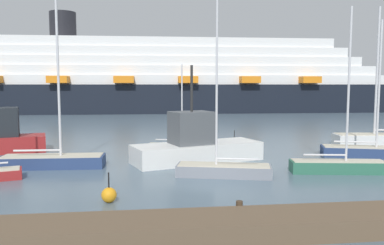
{
  "coord_description": "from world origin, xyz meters",
  "views": [
    {
      "loc": [
        -3.27,
        -17.75,
        4.89
      ],
      "look_at": [
        0.0,
        9.21,
        2.25
      ],
      "focal_mm": 36.57,
      "sensor_mm": 36.0,
      "label": 1
    }
  ],
  "objects_px": {
    "channel_buoy_0": "(234,144)",
    "channel_buoy_1": "(109,195)",
    "sailboat_5": "(224,168)",
    "sailboat_2": "(177,145)",
    "sailboat_4": "(53,159)",
    "sailboat_7": "(381,138)",
    "cruise_ship": "(155,81)",
    "fishing_boat_1": "(196,145)",
    "sailboat_6": "(338,164)",
    "sailboat_1": "(369,150)"
  },
  "relations": [
    {
      "from": "fishing_boat_1",
      "to": "cruise_ship",
      "type": "relative_size",
      "value": 0.1
    },
    {
      "from": "sailboat_6",
      "to": "sailboat_7",
      "type": "relative_size",
      "value": 0.83
    },
    {
      "from": "sailboat_4",
      "to": "channel_buoy_1",
      "type": "height_order",
      "value": "sailboat_4"
    },
    {
      "from": "cruise_ship",
      "to": "channel_buoy_0",
      "type": "bearing_deg",
      "value": -81.85
    },
    {
      "from": "sailboat_2",
      "to": "sailboat_7",
      "type": "relative_size",
      "value": 0.58
    },
    {
      "from": "sailboat_6",
      "to": "sailboat_7",
      "type": "xyz_separation_m",
      "value": [
        8.25,
        8.86,
        0.13
      ]
    },
    {
      "from": "channel_buoy_0",
      "to": "cruise_ship",
      "type": "xyz_separation_m",
      "value": [
        -4.93,
        41.77,
        5.34
      ]
    },
    {
      "from": "channel_buoy_1",
      "to": "fishing_boat_1",
      "type": "bearing_deg",
      "value": 60.04
    },
    {
      "from": "channel_buoy_0",
      "to": "sailboat_2",
      "type": "bearing_deg",
      "value": -178.46
    },
    {
      "from": "sailboat_1",
      "to": "sailboat_5",
      "type": "distance_m",
      "value": 11.91
    },
    {
      "from": "sailboat_2",
      "to": "fishing_boat_1",
      "type": "bearing_deg",
      "value": -70.93
    },
    {
      "from": "sailboat_2",
      "to": "sailboat_7",
      "type": "bearing_deg",
      "value": 9.62
    },
    {
      "from": "cruise_ship",
      "to": "sailboat_6",
      "type": "bearing_deg",
      "value": -78.89
    },
    {
      "from": "channel_buoy_0",
      "to": "channel_buoy_1",
      "type": "distance_m",
      "value": 15.77
    },
    {
      "from": "sailboat_2",
      "to": "sailboat_7",
      "type": "height_order",
      "value": "sailboat_7"
    },
    {
      "from": "sailboat_2",
      "to": "sailboat_4",
      "type": "bearing_deg",
      "value": -133.49
    },
    {
      "from": "fishing_boat_1",
      "to": "cruise_ship",
      "type": "distance_m",
      "value": 47.16
    },
    {
      "from": "sailboat_5",
      "to": "sailboat_7",
      "type": "distance_m",
      "value": 17.26
    },
    {
      "from": "sailboat_6",
      "to": "sailboat_7",
      "type": "height_order",
      "value": "sailboat_7"
    },
    {
      "from": "sailboat_5",
      "to": "cruise_ship",
      "type": "xyz_separation_m",
      "value": [
        -2.19,
        51.08,
        5.18
      ]
    },
    {
      "from": "sailboat_2",
      "to": "sailboat_4",
      "type": "height_order",
      "value": "sailboat_4"
    },
    {
      "from": "sailboat_1",
      "to": "cruise_ship",
      "type": "height_order",
      "value": "cruise_ship"
    },
    {
      "from": "sailboat_6",
      "to": "sailboat_1",
      "type": "bearing_deg",
      "value": 53.74
    },
    {
      "from": "sailboat_5",
      "to": "sailboat_7",
      "type": "bearing_deg",
      "value": -134.65
    },
    {
      "from": "sailboat_6",
      "to": "sailboat_7",
      "type": "bearing_deg",
      "value": 56.12
    },
    {
      "from": "channel_buoy_0",
      "to": "sailboat_7",
      "type": "bearing_deg",
      "value": -1.79
    },
    {
      "from": "sailboat_1",
      "to": "sailboat_2",
      "type": "relative_size",
      "value": 1.43
    },
    {
      "from": "fishing_boat_1",
      "to": "cruise_ship",
      "type": "bearing_deg",
      "value": -106.98
    },
    {
      "from": "sailboat_6",
      "to": "channel_buoy_0",
      "type": "xyz_separation_m",
      "value": [
        -3.77,
        9.24,
        -0.2
      ]
    },
    {
      "from": "sailboat_4",
      "to": "sailboat_7",
      "type": "height_order",
      "value": "sailboat_7"
    },
    {
      "from": "sailboat_4",
      "to": "cruise_ship",
      "type": "height_order",
      "value": "cruise_ship"
    },
    {
      "from": "sailboat_1",
      "to": "sailboat_5",
      "type": "xyz_separation_m",
      "value": [
        -11.02,
        -4.53,
        -0.01
      ]
    },
    {
      "from": "sailboat_5",
      "to": "channel_buoy_0",
      "type": "bearing_deg",
      "value": -92.26
    },
    {
      "from": "fishing_boat_1",
      "to": "sailboat_2",
      "type": "bearing_deg",
      "value": -99.94
    },
    {
      "from": "sailboat_7",
      "to": "channel_buoy_0",
      "type": "distance_m",
      "value": 12.03
    },
    {
      "from": "sailboat_4",
      "to": "sailboat_7",
      "type": "xyz_separation_m",
      "value": [
        24.37,
        5.48,
        0.12
      ]
    },
    {
      "from": "sailboat_4",
      "to": "fishing_boat_1",
      "type": "xyz_separation_m",
      "value": [
        8.65,
        0.7,
        0.56
      ]
    },
    {
      "from": "sailboat_2",
      "to": "sailboat_7",
      "type": "distance_m",
      "value": 16.48
    },
    {
      "from": "sailboat_2",
      "to": "sailboat_5",
      "type": "bearing_deg",
      "value": -68.96
    },
    {
      "from": "sailboat_6",
      "to": "sailboat_5",
      "type": "bearing_deg",
      "value": -170.26
    },
    {
      "from": "sailboat_4",
      "to": "fishing_boat_1",
      "type": "relative_size",
      "value": 1.14
    },
    {
      "from": "sailboat_7",
      "to": "channel_buoy_1",
      "type": "height_order",
      "value": "sailboat_7"
    },
    {
      "from": "sailboat_4",
      "to": "sailboat_6",
      "type": "bearing_deg",
      "value": -9.81
    },
    {
      "from": "fishing_boat_1",
      "to": "cruise_ship",
      "type": "height_order",
      "value": "cruise_ship"
    },
    {
      "from": "sailboat_1",
      "to": "sailboat_2",
      "type": "distance_m",
      "value": 13.56
    },
    {
      "from": "sailboat_6",
      "to": "channel_buoy_1",
      "type": "height_order",
      "value": "sailboat_6"
    },
    {
      "from": "channel_buoy_1",
      "to": "sailboat_2",
      "type": "bearing_deg",
      "value": 73.31
    },
    {
      "from": "sailboat_1",
      "to": "cruise_ship",
      "type": "bearing_deg",
      "value": 122.89
    },
    {
      "from": "sailboat_5",
      "to": "channel_buoy_0",
      "type": "xyz_separation_m",
      "value": [
        2.74,
        9.32,
        -0.17
      ]
    },
    {
      "from": "sailboat_6",
      "to": "sailboat_4",
      "type": "bearing_deg",
      "value": 177.2
    }
  ]
}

